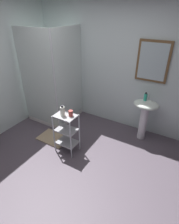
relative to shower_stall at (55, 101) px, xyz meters
The scene contains 10 objects.
ground_plane 1.77m from the shower_stall, 46.25° to the right, with size 4.20×4.20×0.02m, color #524853.
wall_back 1.55m from the shower_stall, 27.45° to the left, with size 4.20×0.14×2.50m.
shower_stall is the anchor object (origin of this frame).
pedestal_sink 1.95m from the shower_stall, ahead, with size 0.46×0.37×0.81m.
sink_faucet 2.01m from the shower_stall, 11.99° to the left, with size 0.03×0.03×0.10m, color silver.
storage_cart 1.16m from the shower_stall, 41.14° to the right, with size 0.38×0.28×0.74m.
hand_soap_bottle 1.95m from the shower_stall, ahead, with size 0.06×0.06×0.16m.
lotion_bottle_white 1.21m from the shower_stall, 42.98° to the right, with size 0.07×0.07×0.19m.
rinse_cup 1.25m from the shower_stall, 37.13° to the right, with size 0.07×0.07×0.10m, color #B24742.
bath_mat 0.89m from the shower_stall, 56.21° to the right, with size 0.60×0.40×0.02m, color tan.
Camera 1 is at (1.35, -1.56, 2.30)m, focal length 29.43 mm.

